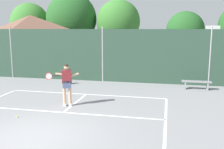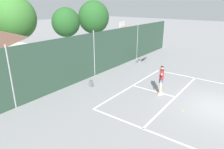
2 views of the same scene
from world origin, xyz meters
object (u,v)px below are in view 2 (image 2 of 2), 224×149
(tennis_player, at_px, (161,78))
(courtside_bench, at_px, (143,58))
(basketball_hoop, at_px, (122,33))
(backpack_grey, at_px, (91,84))
(tennis_ball, at_px, (183,111))

(tennis_player, height_order, courtside_bench, tennis_player)
(basketball_hoop, height_order, courtside_bench, basketball_hoop)
(tennis_player, xyz_separation_m, backpack_grey, (-1.61, 4.33, -0.92))
(tennis_player, height_order, tennis_ball, tennis_player)
(tennis_ball, relative_size, backpack_grey, 0.14)
(backpack_grey, bearing_deg, tennis_player, -69.56)
(basketball_hoop, xyz_separation_m, tennis_player, (-7.06, -7.72, -1.20))
(courtside_bench, bearing_deg, tennis_ball, -138.78)
(tennis_ball, distance_m, courtside_bench, 9.58)
(tennis_ball, bearing_deg, backpack_grey, 92.84)
(basketball_hoop, xyz_separation_m, tennis_ball, (-8.37, -9.57, -2.28))
(tennis_ball, bearing_deg, courtside_bench, 41.22)
(backpack_grey, relative_size, courtside_bench, 0.29)
(backpack_grey, xyz_separation_m, courtside_bench, (7.51, 0.13, 0.17))
(basketball_hoop, bearing_deg, backpack_grey, -158.64)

